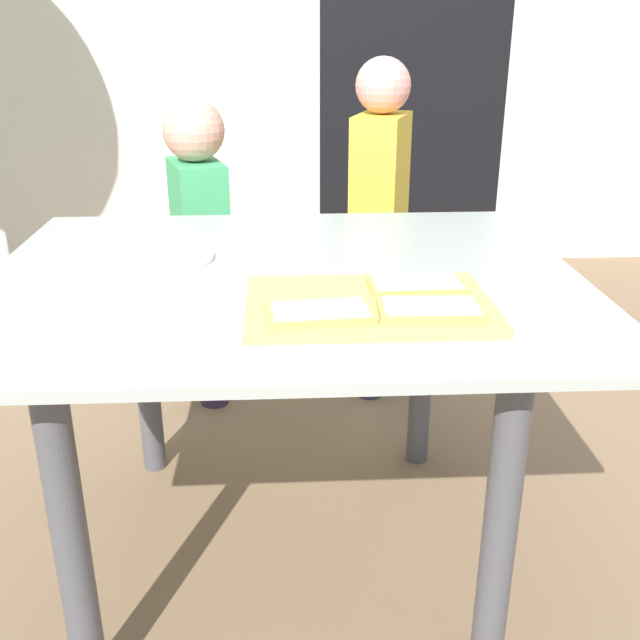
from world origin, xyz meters
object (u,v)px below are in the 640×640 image
Objects in this scene: cutting_board at (368,305)px; plate_white_left at (160,258)px; pizza_slice_near_left at (319,313)px; pizza_slice_far_right at (416,285)px; dining_table at (284,325)px; child_right at (379,211)px; child_left at (200,233)px; pizza_slice_near_right at (430,309)px.

cutting_board is 0.51m from plate_white_left.
cutting_board is 0.12m from pizza_slice_near_left.
pizza_slice_far_right is at bearing -26.58° from plate_white_left.
dining_table is at bearing 101.77° from pizza_slice_near_left.
pizza_slice_near_left is 0.17× the size of child_right.
pizza_slice_far_right is at bearing 31.72° from cutting_board.
plate_white_left is 0.93m from child_right.
child_right is (0.06, 0.98, -0.10)m from pizza_slice_far_right.
child_right is at bearing 69.97° from dining_table.
cutting_board is at bearing 38.55° from pizza_slice_near_left.
child_right is at bearing 81.52° from cutting_board.
plate_white_left is at bearing -127.58° from child_right.
child_left is at bearing 117.54° from pizza_slice_far_right.
pizza_slice_far_right is at bearing 35.21° from pizza_slice_near_left.
dining_table is 2.78× the size of cutting_board.
pizza_slice_far_right is 0.99m from child_right.
pizza_slice_far_right reaches higher than plate_white_left.
pizza_slice_near_left is at bearing -144.79° from pizza_slice_far_right.
pizza_slice_near_right is at bearing -34.01° from cutting_board.
pizza_slice_near_right and pizza_slice_far_right have the same top height.
child_right is (0.56, 0.03, 0.05)m from child_left.
dining_table is at bearing -110.03° from child_right.
child_left reaches higher than cutting_board.
pizza_slice_far_right reaches higher than dining_table.
child_left reaches higher than dining_table.
cutting_board is (0.15, -0.21, 0.12)m from dining_table.
pizza_slice_near_right is 0.19m from pizza_slice_near_left.
pizza_slice_near_left is at bearing -78.23° from dining_table.
pizza_slice_near_right is at bearing 2.21° from pizza_slice_near_left.
pizza_slice_near_right reaches higher than dining_table.
dining_table is at bearing 125.45° from cutting_board.
child_left is 0.89× the size of child_right.
child_right is (0.30, 0.83, 0.04)m from dining_table.
plate_white_left is (-0.50, 0.37, -0.02)m from pizza_slice_near_right.
child_right is at bearing 3.23° from child_left.
cutting_board is 2.43× the size of pizza_slice_far_right.
pizza_slice_far_right is (-0.00, 0.12, 0.00)m from pizza_slice_near_right.
dining_table is 0.89m from child_right.
plate_white_left is (-0.32, 0.38, -0.02)m from pizza_slice_near_left.
pizza_slice_near_right reaches higher than plate_white_left.
pizza_slice_near_right reaches higher than cutting_board.
pizza_slice_near_right is at bearing -48.20° from dining_table.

